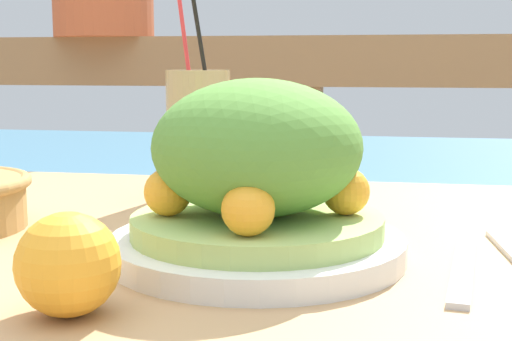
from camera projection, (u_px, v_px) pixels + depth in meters
railing_fence at (302, 167)px, 1.32m from camera, size 2.80×0.08×0.98m
sea_backdrop at (356, 205)px, 3.84m from camera, size 12.00×4.00×0.35m
salad_plate at (257, 182)px, 0.59m from camera, size 0.25×0.25×0.15m
drink_glass at (198, 134)px, 0.86m from camera, size 0.08×0.09×0.25m
fork at (463, 270)px, 0.56m from camera, size 0.04×0.18×0.00m
orange_near_basket at (68, 264)px, 0.46m from camera, size 0.07×0.07×0.07m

